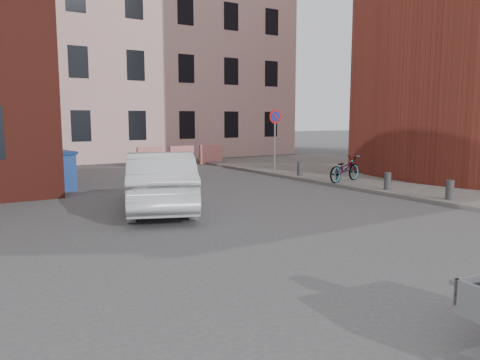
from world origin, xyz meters
TOP-DOWN VIEW (x-y plane):
  - ground at (0.00, 0.00)m, footprint 120.00×120.00m
  - sidewalk at (10.00, 4.00)m, footprint 9.00×24.00m
  - building_pink at (6.00, 22.00)m, footprint 16.00×8.00m
  - no_parking_sign at (6.00, 9.48)m, footprint 0.60×0.09m
  - bollards at (6.00, 3.40)m, footprint 0.22×9.02m
  - barriers at (4.20, 15.00)m, footprint 4.70×0.18m
  - dumpster at (-3.97, 9.71)m, footprint 3.40×2.21m
  - silver_car at (-1.25, 4.76)m, footprint 3.18×4.94m
  - bicycle at (6.20, 5.52)m, footprint 1.86×0.95m

SIDE VIEW (x-z plane):
  - ground at x=0.00m, z-range 0.00..0.00m
  - sidewalk at x=10.00m, z-range 0.00..0.12m
  - bollards at x=6.00m, z-range 0.12..0.67m
  - barriers at x=4.20m, z-range 0.00..1.00m
  - bicycle at x=6.20m, z-range 0.12..1.05m
  - dumpster at x=-3.97m, z-range 0.00..1.32m
  - silver_car at x=-1.25m, z-range 0.00..1.54m
  - no_parking_sign at x=6.00m, z-range 0.69..3.34m
  - building_pink at x=6.00m, z-range 0.00..14.00m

